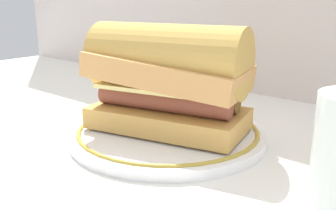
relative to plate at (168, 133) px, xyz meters
The scene contains 4 objects.
ground_plane 0.03m from the plate, 108.23° to the right, with size 1.50×1.50×0.00m, color silver.
plate is the anchor object (origin of this frame).
sausage_sandwich 0.07m from the plate, 116.57° to the left, with size 0.21×0.14×0.13m.
butter_knife 0.22m from the plate, 112.30° to the left, with size 0.13×0.11×0.01m.
Camera 1 is at (0.32, -0.33, 0.18)m, focal length 41.82 mm.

